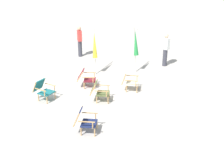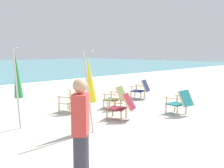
% 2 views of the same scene
% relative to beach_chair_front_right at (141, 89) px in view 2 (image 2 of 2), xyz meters
% --- Properties ---
extents(ground_plane, '(80.00, 80.00, 0.00)m').
position_rel_beach_chair_front_right_xyz_m(ground_plane, '(-2.80, -1.85, -0.43)').
color(ground_plane, '#B2AAA0').
extents(surf_band, '(80.00, 1.10, 0.06)m').
position_rel_beach_chair_front_right_xyz_m(surf_band, '(-2.80, 7.86, -0.40)').
color(surf_band, white).
rests_on(surf_band, ground).
extents(beach_chair_front_right, '(0.78, 0.87, 0.80)m').
position_rel_beach_chair_front_right_xyz_m(beach_chair_front_right, '(0.00, 0.00, 0.00)').
color(beach_chair_front_right, '#19234C').
rests_on(beach_chair_front_right, ground).
extents(beach_chair_back_left, '(0.75, 0.81, 0.82)m').
position_rel_beach_chair_front_right_xyz_m(beach_chair_back_left, '(-3.54, -0.02, 0.00)').
color(beach_chair_back_left, beige).
rests_on(beach_chair_back_left, ground).
extents(beach_chair_far_center, '(0.63, 0.77, 0.79)m').
position_rel_beach_chair_front_right_xyz_m(beach_chair_far_center, '(-1.29, -2.64, -0.00)').
color(beach_chair_far_center, '#196066').
rests_on(beach_chair_far_center, ground).
extents(beach_chair_mid_center, '(0.84, 0.94, 0.78)m').
position_rel_beach_chair_front_right_xyz_m(beach_chair_mid_center, '(-3.03, -1.77, -0.01)').
color(beach_chair_mid_center, maroon).
rests_on(beach_chair_mid_center, ground).
extents(beach_chair_back_right, '(0.80, 0.89, 0.79)m').
position_rel_beach_chair_front_right_xyz_m(beach_chair_back_right, '(-2.13, -0.64, -0.00)').
color(beach_chair_back_right, '#515B33').
rests_on(beach_chair_back_right, ground).
extents(umbrella_furled_green, '(0.43, 0.45, 2.10)m').
position_rel_beach_chair_front_right_xyz_m(umbrella_furled_green, '(-5.63, -0.61, 0.95)').
color(umbrella_furled_green, '#B7B2A8').
rests_on(umbrella_furled_green, ground).
extents(umbrella_furled_yellow, '(0.71, 0.52, 2.03)m').
position_rel_beach_chair_front_right_xyz_m(umbrella_furled_yellow, '(-4.59, -2.20, 0.90)').
color(umbrella_furled_yellow, '#B7B2A8').
rests_on(umbrella_furled_yellow, ground).
extents(person_by_waterline, '(0.38, 0.38, 1.63)m').
position_rel_beach_chair_front_right_xyz_m(person_by_waterline, '(-6.33, -4.11, 0.41)').
color(person_by_waterline, '#383842').
rests_on(person_by_waterline, ground).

